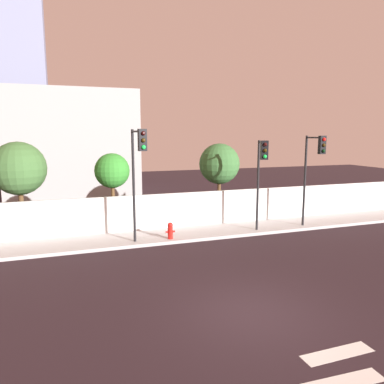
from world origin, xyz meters
TOP-DOWN VIEW (x-y plane):
  - ground_plane at (0.00, 0.00)m, footprint 80.00×80.00m
  - sidewalk at (0.00, 8.20)m, footprint 36.00×2.40m
  - perimeter_wall at (0.00, 9.49)m, footprint 36.00×0.18m
  - traffic_light_left at (-1.80, 6.89)m, footprint 0.42×1.52m
  - traffic_light_center at (4.27, 7.04)m, footprint 0.48×1.18m
  - traffic_light_right at (7.22, 6.91)m, footprint 0.35×1.44m
  - fire_hydrant at (-0.25, 7.41)m, footprint 0.44×0.26m
  - roadside_tree_leftmost at (-6.85, 10.65)m, footprint 2.57×2.57m
  - roadside_tree_midleft at (-2.45, 10.65)m, footprint 1.81×1.81m
  - roadside_tree_midright at (3.62, 10.65)m, footprint 2.32×2.32m
  - low_building_distant at (-4.03, 23.49)m, footprint 10.27×6.00m
  - tower_on_skyline at (-9.35, 35.49)m, footprint 6.54×5.00m

SIDE VIEW (x-z plane):
  - ground_plane at x=0.00m, z-range 0.00..0.00m
  - sidewalk at x=0.00m, z-range 0.00..0.15m
  - fire_hydrant at x=-0.25m, z-range 0.18..0.96m
  - perimeter_wall at x=0.00m, z-range 0.15..1.95m
  - roadside_tree_midleft at x=-2.45m, z-range 1.08..5.12m
  - roadside_tree_midright at x=3.62m, z-range 1.06..5.55m
  - roadside_tree_leftmost at x=-6.85m, z-range 1.03..5.69m
  - traffic_light_center at x=4.27m, z-range 1.19..5.75m
  - traffic_light_right at x=7.22m, z-range 1.24..6.02m
  - traffic_light_left at x=-1.80m, z-range 1.30..6.37m
  - low_building_distant at x=-4.03m, z-range 0.00..8.50m
  - tower_on_skyline at x=-9.35m, z-range 0.00..31.56m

